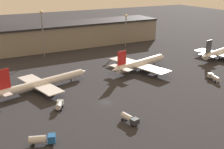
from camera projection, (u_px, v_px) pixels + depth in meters
The scene contains 11 objects.
ground at pixel (106, 103), 110.21m from camera, with size 600.00×600.00×0.00m, color #26262B.
terminal_building at pixel (40, 37), 187.52m from camera, with size 173.91×24.99×16.48m.
airplane_1 at pixel (43, 83), 122.28m from camera, with size 46.36×29.37×12.88m.
airplane_2 at pixel (140, 64), 147.45m from camera, with size 40.43×37.78×12.63m.
airplane_3 at pixel (218, 53), 168.59m from camera, with size 37.64×27.52×12.99m.
service_vehicle_0 at pixel (42, 139), 82.08m from camera, with size 8.02×4.89×3.04m.
service_vehicle_1 at pixel (214, 77), 132.90m from camera, with size 3.86×8.06×2.78m.
service_vehicle_2 at pixel (130, 119), 94.50m from camera, with size 3.68×7.48×2.67m.
service_vehicle_4 at pixel (59, 105), 104.38m from camera, with size 4.48×5.72×2.83m.
lamp_post_1 at pixel (42, 28), 166.96m from camera, with size 1.80×1.80×28.26m.
lamp_post_2 at pixel (126, 26), 194.00m from camera, with size 1.80×1.80×22.36m.
Camera 1 is at (-45.51, -89.46, 46.91)m, focal length 45.00 mm.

